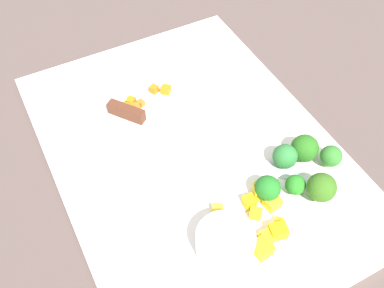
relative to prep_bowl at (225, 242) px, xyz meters
The scene contains 25 objects.
ground_plane 0.17m from the prep_bowl, 166.60° to the left, with size 4.00×4.00×0.00m, color brown.
cutting_board 0.17m from the prep_bowl, 166.60° to the left, with size 0.55×0.40×0.01m, color white.
prep_bowl is the anchor object (origin of this frame).
chef_knife 0.20m from the prep_bowl, behind, with size 0.30×0.23×0.02m.
carrot_dice_0 0.28m from the prep_bowl, behind, with size 0.01×0.01×0.01m, color orange.
carrot_dice_1 0.30m from the prep_bowl, behind, with size 0.01×0.01×0.01m, color orange.
carrot_dice_2 0.27m from the prep_bowl, behind, with size 0.02×0.02×0.01m, color orange.
carrot_dice_3 0.28m from the prep_bowl, behind, with size 0.02×0.02×0.02m, color orange.
carrot_dice_4 0.29m from the prep_bowl, 169.05° to the left, with size 0.01×0.01×0.01m, color orange.
carrot_dice_5 0.29m from the prep_bowl, behind, with size 0.01×0.01×0.01m, color orange.
pepper_dice_0 0.07m from the prep_bowl, 123.11° to the left, with size 0.01×0.02×0.01m, color yellow.
pepper_dice_1 0.05m from the prep_bowl, 58.26° to the left, with size 0.02×0.02×0.02m, color yellow.
pepper_dice_2 0.08m from the prep_bowl, 86.71° to the left, with size 0.01×0.01×0.01m, color yellow.
pepper_dice_3 0.05m from the prep_bowl, 159.83° to the left, with size 0.02×0.01×0.01m, color yellow.
pepper_dice_4 0.07m from the prep_bowl, 77.82° to the left, with size 0.02×0.02×0.02m, color yellow.
pepper_dice_5 0.09m from the prep_bowl, 118.56° to the left, with size 0.02×0.02×0.02m, color yellow.
pepper_dice_6 0.06m from the prep_bowl, 109.62° to the left, with size 0.02×0.01×0.01m, color yellow.
pepper_dice_7 0.09m from the prep_bowl, 105.29° to the left, with size 0.02×0.02×0.02m, color yellow.
pepper_dice_8 0.06m from the prep_bowl, 73.73° to the left, with size 0.02×0.02×0.01m, color yellow.
broccoli_floret_0 0.19m from the prep_bowl, 112.54° to the left, with size 0.04×0.04×0.04m.
broccoli_floret_1 0.15m from the prep_bowl, 91.99° to the left, with size 0.04×0.04×0.05m.
broccoli_floret_2 0.20m from the prep_bowl, 102.31° to the left, with size 0.03×0.03×0.04m.
broccoli_floret_3 0.13m from the prep_bowl, 102.90° to the left, with size 0.03×0.03×0.03m.
broccoli_floret_4 0.10m from the prep_bowl, 114.21° to the left, with size 0.04×0.04×0.04m.
broccoli_floret_5 0.16m from the prep_bowl, 117.55° to the left, with size 0.04×0.04×0.04m.
Camera 1 is at (0.37, -0.19, 0.53)m, focal length 41.59 mm.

